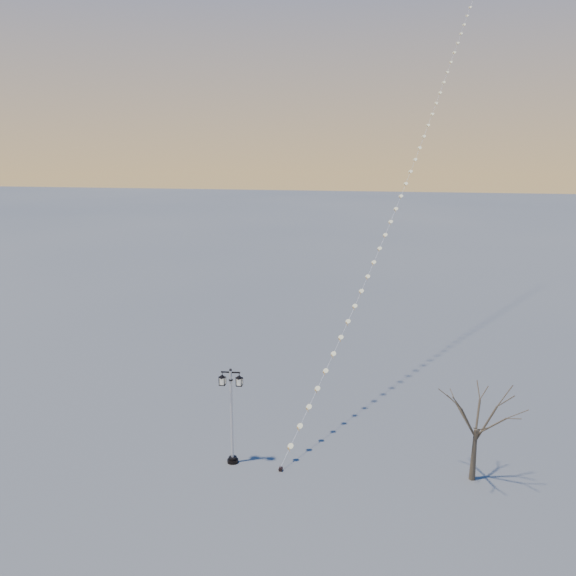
# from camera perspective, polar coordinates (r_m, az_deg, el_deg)

# --- Properties ---
(ground) EXTENTS (300.00, 300.00, 0.00)m
(ground) POSITION_cam_1_polar(r_m,az_deg,el_deg) (26.69, 0.56, -17.27)
(ground) COLOR #565957
(ground) RESTS_ON ground
(street_lamp) EXTENTS (1.12, 0.49, 4.41)m
(street_lamp) POSITION_cam_1_polar(r_m,az_deg,el_deg) (26.48, -5.39, -11.62)
(street_lamp) COLOR black
(street_lamp) RESTS_ON ground
(bare_tree) EXTENTS (2.50, 2.50, 4.15)m
(bare_tree) POSITION_cam_1_polar(r_m,az_deg,el_deg) (26.12, 17.55, -11.54)
(bare_tree) COLOR #4A3D2A
(bare_tree) RESTS_ON ground
(kite_train) EXTENTS (11.43, 34.67, 27.14)m
(kite_train) POSITION_cam_1_polar(r_m,az_deg,el_deg) (39.78, 11.71, 13.05)
(kite_train) COLOR black
(kite_train) RESTS_ON ground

